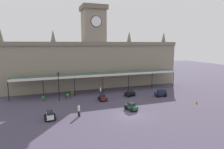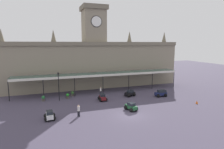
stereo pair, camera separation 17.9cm
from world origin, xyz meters
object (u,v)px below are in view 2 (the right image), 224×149
pedestrian_crossing_forecourt (101,91)px  victorian_lamppost (59,83)px  car_green_sedan (131,107)px  pedestrian_beside_cars (79,110)px  traffic_cone (197,102)px  planter_by_canopy (43,98)px  car_navy_estate (161,94)px  car_maroon_sedan (102,98)px  car_white_sedan (50,116)px  planter_near_kerb (68,96)px  planter_forecourt_centre (72,94)px  car_black_sedan (130,94)px

pedestrian_crossing_forecourt → victorian_lamppost: 8.40m
car_green_sedan → pedestrian_beside_cars: (-7.95, 0.07, 0.41)m
pedestrian_crossing_forecourt → traffic_cone: pedestrian_crossing_forecourt is taller
planter_by_canopy → pedestrian_crossing_forecourt: bearing=3.1°
car_navy_estate → car_maroon_sedan: car_navy_estate is taller
car_white_sedan → traffic_cone: car_white_sedan is taller
pedestrian_beside_cars → traffic_cone: pedestrian_beside_cars is taller
car_white_sedan → planter_near_kerb: 9.97m
car_white_sedan → planter_by_canopy: car_white_sedan is taller
car_green_sedan → planter_forecourt_centre: car_green_sedan is taller
car_green_sedan → pedestrian_beside_cars: 7.96m
planter_near_kerb → victorian_lamppost: bearing=-148.6°
car_black_sedan → car_white_sedan: (-14.93, -6.92, 0.00)m
car_maroon_sedan → traffic_cone: car_maroon_sedan is taller
car_white_sedan → planter_by_canopy: bearing=95.1°
car_navy_estate → planter_by_canopy: (-21.27, 4.27, -0.07)m
traffic_cone → car_navy_estate: bearing=118.6°
car_white_sedan → planter_forecourt_centre: bearing=67.2°
car_black_sedan → pedestrian_crossing_forecourt: 5.77m
traffic_cone → planter_near_kerb: 22.77m
car_white_sedan → pedestrian_beside_cars: (3.83, -0.29, 0.41)m
car_black_sedan → car_maroon_sedan: same height
car_black_sedan → victorian_lamppost: (-13.07, 1.49, 2.69)m
planter_near_kerb → car_maroon_sedan: bearing=-30.4°
pedestrian_crossing_forecourt → car_black_sedan: bearing=-28.0°
car_black_sedan → traffic_cone: (8.73, -8.00, -0.22)m
car_black_sedan → planter_forecourt_centre: size_ratio=2.30×
car_maroon_sedan → pedestrian_crossing_forecourt: pedestrian_crossing_forecourt is taller
pedestrian_beside_cars → planter_forecourt_centre: (0.68, 11.00, -0.42)m
car_black_sedan → car_white_sedan: same height
pedestrian_beside_cars → traffic_cone: size_ratio=3.00×
car_navy_estate → car_white_sedan: 21.01m
car_navy_estate → pedestrian_beside_cars: bearing=-163.0°
car_navy_estate → victorian_lamppost: victorian_lamppost is taller
pedestrian_beside_cars → planter_by_canopy: (-4.64, 9.35, -0.42)m
car_white_sedan → planter_forecourt_centre: (4.51, 10.70, -0.01)m
planter_forecourt_centre → car_navy_estate: bearing=-20.4°
car_navy_estate → planter_near_kerb: (-17.03, 4.58, -0.07)m
victorian_lamppost → planter_by_canopy: victorian_lamppost is taller
car_black_sedan → car_green_sedan: (-3.15, -7.28, 0.00)m
pedestrian_crossing_forecourt → planter_forecourt_centre: (-5.34, 1.08, -0.42)m
car_white_sedan → planter_forecourt_centre: size_ratio=2.16×
car_maroon_sedan → car_black_sedan: bearing=8.9°
pedestrian_crossing_forecourt → pedestrian_beside_cars: same height
pedestrian_beside_cars → planter_near_kerb: pedestrian_beside_cars is taller
victorian_lamppost → planter_forecourt_centre: victorian_lamppost is taller
traffic_cone → planter_by_canopy: 26.49m
planter_forecourt_centre → car_black_sedan: bearing=-20.0°
car_navy_estate → car_maroon_sedan: (-11.31, 1.22, -0.06)m
car_black_sedan → planter_by_canopy: 15.89m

